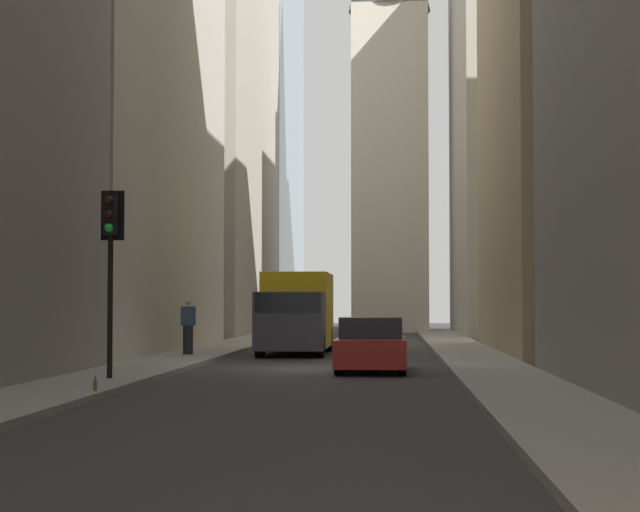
{
  "coord_description": "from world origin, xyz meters",
  "views": [
    {
      "loc": [
        -29.18,
        -1.95,
        1.77
      ],
      "look_at": [
        13.73,
        0.95,
        3.67
      ],
      "focal_mm": 60.17,
      "sensor_mm": 36.0,
      "label": 1
    }
  ],
  "objects_px": {
    "delivery_truck": "(296,312)",
    "sedan_red": "(371,346)",
    "traffic_light_foreground": "(111,240)",
    "discarded_bottle": "(95,385)",
    "pedestrian": "(188,324)"
  },
  "relations": [
    {
      "from": "traffic_light_foreground",
      "to": "sedan_red",
      "type": "bearing_deg",
      "value": -49.47
    },
    {
      "from": "delivery_truck",
      "to": "discarded_bottle",
      "type": "bearing_deg",
      "value": 172.86
    },
    {
      "from": "delivery_truck",
      "to": "traffic_light_foreground",
      "type": "bearing_deg",
      "value": 168.8
    },
    {
      "from": "traffic_light_foreground",
      "to": "delivery_truck",
      "type": "bearing_deg",
      "value": -11.2
    },
    {
      "from": "sedan_red",
      "to": "discarded_bottle",
      "type": "distance_m",
      "value": 9.54
    },
    {
      "from": "delivery_truck",
      "to": "traffic_light_foreground",
      "type": "distance_m",
      "value": 14.58
    },
    {
      "from": "delivery_truck",
      "to": "traffic_light_foreground",
      "type": "relative_size",
      "value": 1.57
    },
    {
      "from": "traffic_light_foreground",
      "to": "pedestrian",
      "type": "distance_m",
      "value": 11.14
    },
    {
      "from": "delivery_truck",
      "to": "discarded_bottle",
      "type": "height_order",
      "value": "delivery_truck"
    },
    {
      "from": "delivery_truck",
      "to": "pedestrian",
      "type": "relative_size",
      "value": 3.6
    },
    {
      "from": "traffic_light_foreground",
      "to": "pedestrian",
      "type": "height_order",
      "value": "traffic_light_foreground"
    },
    {
      "from": "sedan_red",
      "to": "pedestrian",
      "type": "distance_m",
      "value": 8.6
    },
    {
      "from": "delivery_truck",
      "to": "sedan_red",
      "type": "bearing_deg",
      "value": -163.43
    },
    {
      "from": "discarded_bottle",
      "to": "pedestrian",
      "type": "bearing_deg",
      "value": 3.97
    },
    {
      "from": "pedestrian",
      "to": "discarded_bottle",
      "type": "bearing_deg",
      "value": -176.03
    }
  ]
}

